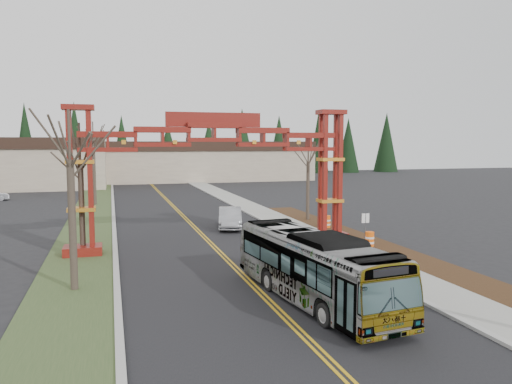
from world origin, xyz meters
name	(u,v)px	position (x,y,z in m)	size (l,w,h in m)	color
ground	(337,370)	(0.00, 0.00, 0.00)	(200.00, 200.00, 0.00)	black
road	(197,230)	(0.00, 25.00, 0.01)	(12.00, 110.00, 0.02)	black
lane_line_left	(195,229)	(-0.12, 25.00, 0.03)	(0.12, 100.00, 0.01)	gold
lane_line_right	(198,229)	(0.12, 25.00, 0.03)	(0.12, 100.00, 0.01)	gold
curb_right	(272,225)	(6.15, 25.00, 0.07)	(0.30, 110.00, 0.15)	#AAA9A5
sidewalk_right	(289,224)	(7.60, 25.00, 0.08)	(2.60, 110.00, 0.14)	gray
landscape_strip	(428,265)	(10.20, 10.00, 0.06)	(2.60, 50.00, 0.12)	#301E10
grass_median	(88,234)	(-8.00, 25.00, 0.04)	(4.00, 110.00, 0.08)	#354A25
curb_left	(114,233)	(-6.15, 25.00, 0.07)	(0.30, 110.00, 0.15)	#AAA9A5
gateway_arch	(214,154)	(0.00, 18.00, 5.98)	(18.20, 1.60, 8.90)	maroon
retail_building_east	(201,160)	(10.00, 79.95, 3.51)	(38.00, 20.30, 7.00)	tan
conifer_treeline	(143,144)	(0.25, 92.00, 6.49)	(116.10, 5.60, 13.00)	black
transit_bus	(313,267)	(1.82, 6.16, 1.48)	(2.49, 10.65, 2.97)	#9E9FA5
silver_sedan	(230,218)	(2.65, 24.91, 0.82)	(1.74, 4.99, 1.64)	#A5A8AD
bare_tree_median_near	(70,161)	(-8.00, 10.60, 5.90)	(3.37, 3.37, 8.16)	#382D26
bare_tree_median_mid	(80,160)	(-8.00, 18.28, 5.68)	(3.29, 3.29, 7.89)	#382D26
bare_tree_median_far	(93,143)	(-8.00, 43.44, 6.74)	(3.34, 3.34, 9.00)	#382D26
bare_tree_right_far	(308,162)	(10.00, 26.85, 5.05)	(2.98, 2.98, 7.05)	#382D26
street_sign	(365,223)	(9.28, 15.36, 1.59)	(0.50, 0.08, 2.21)	#3F3F44
barrel_south	(370,240)	(9.48, 15.13, 0.53)	(0.57, 0.57, 1.06)	#FF600E
barrel_mid	(336,231)	(8.93, 18.92, 0.47)	(0.51, 0.51, 0.94)	#FF600E
barrel_north	(327,222)	(9.84, 22.49, 0.53)	(0.57, 0.57, 1.06)	#FF600E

